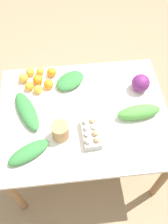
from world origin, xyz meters
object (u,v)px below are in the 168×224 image
orange_1 (38,89)px  greens_bunch_dandelion (27,111)px  greens_bunch_scallion (29,152)px  orange_5 (40,71)px  greens_bunch_beet_tops (139,112)px  orange_0 (38,80)px  orange_7 (52,72)px  orange_6 (49,84)px  cabbage_purple (141,83)px  greens_bunch_chard (70,81)px  orange_4 (29,86)px  paper_bag (60,131)px  orange_3 (30,72)px  egg_carton (91,132)px  orange_2 (24,78)px

orange_1 → greens_bunch_dandelion: bearing=-113.4°
greens_bunch_scallion → orange_5: orange_5 is taller
greens_bunch_beet_tops → greens_bunch_scallion: bearing=-164.2°
orange_0 → orange_1: (0.00, -0.09, -0.01)m
orange_7 → greens_bunch_dandelion: bearing=-118.6°
orange_6 → orange_7: bearing=77.7°
cabbage_purple → orange_7: 0.72m
greens_bunch_chard → orange_4: 0.32m
cabbage_purple → greens_bunch_scallion: cabbage_purple is taller
orange_4 → orange_7: size_ratio=0.92×
paper_bag → orange_7: 0.57m
orange_5 → orange_7: (0.09, -0.03, 0.01)m
greens_bunch_beet_tops → orange_3: 0.93m
egg_carton → orange_1: (-0.36, 0.43, -0.01)m
greens_bunch_scallion → orange_4: bearing=90.4°
orange_6 → greens_bunch_beet_tops: bearing=-28.0°
greens_bunch_chard → greens_bunch_beet_tops: greens_bunch_beet_tops is taller
paper_bag → greens_bunch_scallion: (-0.22, -0.12, -0.03)m
greens_bunch_chard → orange_3: 0.34m
orange_1 → cabbage_purple: bearing=-3.8°
greens_bunch_chard → orange_3: size_ratio=3.50×
paper_bag → orange_5: 0.61m
greens_bunch_dandelion → orange_3: (0.02, 0.38, 0.00)m
orange_1 → orange_2: size_ratio=0.90×
cabbage_purple → greens_bunch_scallion: size_ratio=0.47×
greens_bunch_scallion → orange_2: orange_2 is taller
orange_6 → egg_carton: bearing=-59.3°
orange_3 → orange_2: bearing=-129.9°
orange_1 → greens_bunch_chard: bearing=14.2°
greens_bunch_chard → greens_bunch_dandelion: same height
orange_4 → orange_7: (0.18, 0.13, 0.00)m
orange_0 → orange_1: 0.09m
cabbage_purple → orange_1: (-0.80, 0.05, -0.04)m
greens_bunch_scallion → orange_6: orange_6 is taller
orange_1 → orange_6: orange_6 is taller
cabbage_purple → greens_bunch_dandelion: 0.89m
cabbage_purple → orange_4: bearing=174.0°
paper_bag → orange_3: bearing=109.8°
cabbage_purple → egg_carton: 0.57m
greens_bunch_dandelion → orange_3: size_ratio=5.35×
greens_bunch_dandelion → orange_2: bearing=95.7°
orange_3 → orange_5: size_ratio=1.06×
paper_bag → greens_bunch_dandelion: bearing=137.4°
orange_3 → orange_0: bearing=-57.3°
greens_bunch_scallion → orange_0: (0.06, 0.62, 0.01)m
greens_bunch_scallion → orange_6: size_ratio=3.91×
greens_bunch_dandelion → orange_7: 0.41m
greens_bunch_scallion → orange_7: 0.71m
greens_bunch_chard → orange_1: (-0.25, -0.06, 0.00)m
cabbage_purple → orange_3: (-0.86, 0.24, -0.04)m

